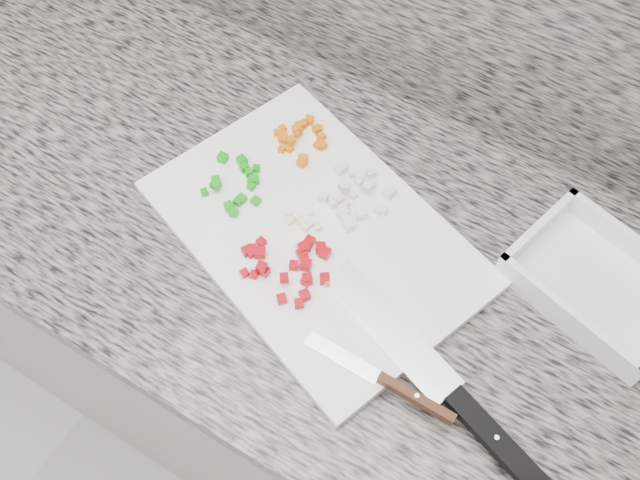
{
  "coord_description": "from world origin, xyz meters",
  "views": [
    {
      "loc": [
        0.35,
        0.98,
        1.79
      ],
      "look_at": [
        0.09,
        1.41,
        0.94
      ],
      "focal_mm": 40.0,
      "sensor_mm": 36.0,
      "label": 1
    }
  ],
  "objects": [
    {
      "name": "cabinet",
      "position": [
        0.0,
        1.44,
        0.43
      ],
      "size": [
        3.92,
        0.62,
        0.86
      ],
      "primitive_type": "cube",
      "color": "silver",
      "rests_on": "ground"
    },
    {
      "name": "countertop",
      "position": [
        0.0,
        1.44,
        0.88
      ],
      "size": [
        3.96,
        0.64,
        0.04
      ],
      "primitive_type": "cube",
      "color": "slate",
      "rests_on": "cabinet"
    },
    {
      "name": "cutting_board",
      "position": [
        0.07,
        1.43,
        0.91
      ],
      "size": [
        0.55,
        0.45,
        0.02
      ],
      "primitive_type": "cube",
      "rotation": [
        0.0,
        0.0,
        -0.34
      ],
      "color": "white",
      "rests_on": "countertop"
    },
    {
      "name": "carrot_pile",
      "position": [
        -0.03,
        1.56,
        0.92
      ],
      "size": [
        0.09,
        0.09,
        0.02
      ],
      "color": "#DB6404",
      "rests_on": "cutting_board"
    },
    {
      "name": "onion_pile",
      "position": [
        0.09,
        1.51,
        0.92
      ],
      "size": [
        0.1,
        0.12,
        0.02
      ],
      "color": "silver",
      "rests_on": "cutting_board"
    },
    {
      "name": "green_pepper_pile",
      "position": [
        -0.07,
        1.44,
        0.92
      ],
      "size": [
        0.1,
        0.1,
        0.02
      ],
      "color": "#0E9A0E",
      "rests_on": "cutting_board"
    },
    {
      "name": "red_pepper_pile",
      "position": [
        0.07,
        1.36,
        0.92
      ],
      "size": [
        0.13,
        0.11,
        0.02
      ],
      "color": "#AB020E",
      "rests_on": "cutting_board"
    },
    {
      "name": "garlic_pile",
      "position": [
        0.05,
        1.43,
        0.92
      ],
      "size": [
        0.06,
        0.06,
        0.01
      ],
      "color": "#F6EFBE",
      "rests_on": "cutting_board"
    },
    {
      "name": "chef_knife",
      "position": [
        0.35,
        1.31,
        0.92
      ],
      "size": [
        0.37,
        0.17,
        0.02
      ],
      "rotation": [
        0.0,
        0.0,
        -0.34
      ],
      "color": "white",
      "rests_on": "cutting_board"
    },
    {
      "name": "paring_knife",
      "position": [
        0.28,
        1.28,
        0.92
      ],
      "size": [
        0.21,
        0.02,
        0.02
      ],
      "rotation": [
        0.0,
        0.0,
        -0.01
      ],
      "color": "white",
      "rests_on": "cutting_board"
    },
    {
      "name": "tray",
      "position": [
        0.45,
        1.56,
        0.92
      ],
      "size": [
        0.27,
        0.22,
        0.05
      ],
      "rotation": [
        0.0,
        0.0,
        -0.27
      ],
      "color": "white",
      "rests_on": "countertop"
    }
  ]
}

